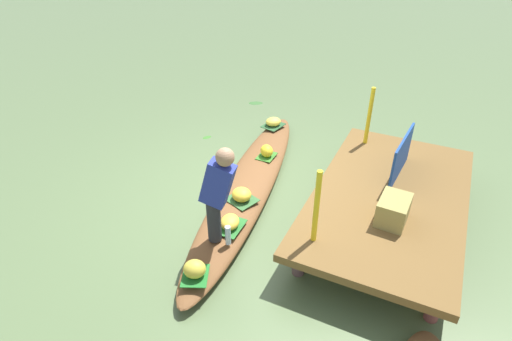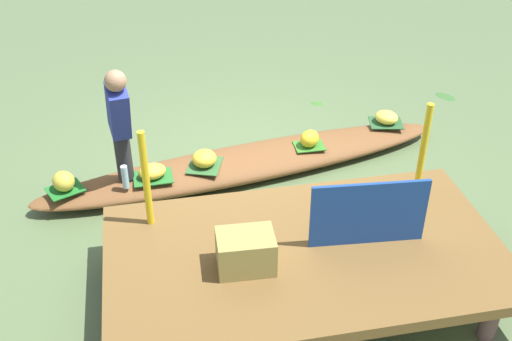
{
  "view_description": "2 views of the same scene",
  "coord_description": "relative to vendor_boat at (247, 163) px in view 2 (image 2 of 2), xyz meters",
  "views": [
    {
      "loc": [
        4.41,
        2.24,
        3.58
      ],
      "look_at": [
        0.14,
        0.2,
        0.52
      ],
      "focal_mm": 29.38,
      "sensor_mm": 36.0,
      "label": 1
    },
    {
      "loc": [
        1.0,
        5.61,
        3.76
      ],
      "look_at": [
        0.01,
        0.58,
        0.4
      ],
      "focal_mm": 43.77,
      "sensor_mm": 36.0,
      "label": 2
    }
  ],
  "objects": [
    {
      "name": "canal_water",
      "position": [
        0.0,
        0.0,
        -0.12
      ],
      "size": [
        40.0,
        40.0,
        0.0
      ],
      "primitive_type": "plane",
      "color": "#546841",
      "rests_on": "ground"
    },
    {
      "name": "dock_platform",
      "position": [
        -0.13,
        1.93,
        0.31
      ],
      "size": [
        3.2,
        1.8,
        0.49
      ],
      "color": "brown",
      "rests_on": "ground"
    },
    {
      "name": "vendor_boat",
      "position": [
        0.0,
        0.0,
        0.0
      ],
      "size": [
        4.62,
        1.43,
        0.23
      ],
      "primitive_type": "ellipsoid",
      "rotation": [
        0.0,
        0.0,
        0.16
      ],
      "color": "brown",
      "rests_on": "ground"
    },
    {
      "name": "leaf_mat_0",
      "position": [
        -1.72,
        -0.35,
        0.12
      ],
      "size": [
        0.43,
        0.37,
        0.01
      ],
      "primitive_type": "cube",
      "rotation": [
        0.0,
        0.0,
        2.94
      ],
      "color": "#27522C",
      "rests_on": "vendor_boat"
    },
    {
      "name": "banana_bunch_0",
      "position": [
        -1.72,
        -0.35,
        0.19
      ],
      "size": [
        0.35,
        0.35,
        0.15
      ],
      "primitive_type": "ellipsoid",
      "rotation": [
        0.0,
        0.0,
        2.39
      ],
      "color": "#EFD44A",
      "rests_on": "vendor_boat"
    },
    {
      "name": "leaf_mat_1",
      "position": [
        0.47,
        0.14,
        0.12
      ],
      "size": [
        0.43,
        0.46,
        0.01
      ],
      "primitive_type": "cube",
      "rotation": [
        0.0,
        0.0,
        1.23
      ],
      "color": "#326030",
      "rests_on": "vendor_boat"
    },
    {
      "name": "banana_bunch_1",
      "position": [
        0.47,
        0.14,
        0.21
      ],
      "size": [
        0.34,
        0.35,
        0.17
      ],
      "primitive_type": "ellipsoid",
      "rotation": [
        0.0,
        0.0,
        1.12
      ],
      "color": "yellow",
      "rests_on": "vendor_boat"
    },
    {
      "name": "leaf_mat_2",
      "position": [
        -0.7,
        -0.02,
        0.12
      ],
      "size": [
        0.33,
        0.25,
        0.01
      ],
      "primitive_type": "cube",
      "rotation": [
        0.0,
        0.0,
        0.0
      ],
      "color": "#347425",
      "rests_on": "vendor_boat"
    },
    {
      "name": "banana_bunch_2",
      "position": [
        -0.7,
        -0.02,
        0.21
      ],
      "size": [
        0.3,
        0.3,
        0.19
      ],
      "primitive_type": "ellipsoid",
      "rotation": [
        0.0,
        0.0,
        3.87
      ],
      "color": "yellow",
      "rests_on": "vendor_boat"
    },
    {
      "name": "leaf_mat_3",
      "position": [
        1.01,
        0.26,
        0.12
      ],
      "size": [
        0.4,
        0.31,
        0.01
      ],
      "primitive_type": "cube",
      "rotation": [
        0.0,
        0.0,
        0.03
      ],
      "color": "#256929",
      "rests_on": "vendor_boat"
    },
    {
      "name": "banana_bunch_3",
      "position": [
        1.01,
        0.26,
        0.19
      ],
      "size": [
        0.33,
        0.3,
        0.14
      ],
      "primitive_type": "ellipsoid",
      "rotation": [
        0.0,
        0.0,
        0.29
      ],
      "color": "gold",
      "rests_on": "vendor_boat"
    },
    {
      "name": "leaf_mat_4",
      "position": [
        1.88,
        0.31,
        0.12
      ],
      "size": [
        0.42,
        0.39,
        0.01
      ],
      "primitive_type": "cube",
      "rotation": [
        0.0,
        0.0,
        0.42
      ],
      "color": "#1E6D26",
      "rests_on": "vendor_boat"
    },
    {
      "name": "banana_bunch_4",
      "position": [
        1.88,
        0.31,
        0.22
      ],
      "size": [
        0.29,
        0.3,
        0.2
      ],
      "primitive_type": "ellipsoid",
      "rotation": [
        0.0,
        0.0,
        5.1
      ],
      "color": "gold",
      "rests_on": "vendor_boat"
    },
    {
      "name": "vendor_person",
      "position": [
        1.27,
        0.28,
        0.82
      ],
      "size": [
        0.24,
        0.44,
        1.25
      ],
      "color": "#28282D",
      "rests_on": "vendor_boat"
    },
    {
      "name": "water_bottle",
      "position": [
        1.28,
        0.39,
        0.24
      ],
      "size": [
        0.07,
        0.07,
        0.25
      ],
      "primitive_type": "cylinder",
      "color": "#ACC8E0",
      "rests_on": "vendor_boat"
    },
    {
      "name": "market_banner",
      "position": [
        -0.63,
        1.93,
        0.66
      ],
      "size": [
        0.94,
        0.11,
        0.58
      ],
      "primitive_type": "cube",
      "rotation": [
        0.0,
        0.0,
        -0.08
      ],
      "color": "navy",
      "rests_on": "dock_platform"
    },
    {
      "name": "railing_post_west",
      "position": [
        -1.33,
        1.33,
        0.81
      ],
      "size": [
        0.06,
        0.06,
        0.89
      ],
      "primitive_type": "cylinder",
      "color": "yellow",
      "rests_on": "dock_platform"
    },
    {
      "name": "railing_post_east",
      "position": [
        1.07,
        1.33,
        0.81
      ],
      "size": [
        0.06,
        0.06,
        0.89
      ],
      "primitive_type": "cylinder",
      "color": "yellow",
      "rests_on": "dock_platform"
    },
    {
      "name": "produce_crate",
      "position": [
        0.38,
        2.03,
        0.52
      ],
      "size": [
        0.45,
        0.34,
        0.3
      ],
      "primitive_type": "cube",
      "rotation": [
        0.0,
        0.0,
        -0.05
      ],
      "color": "olive",
      "rests_on": "dock_platform"
    },
    {
      "name": "drifting_plant_0",
      "position": [
        -1.2,
        -1.43,
        -0.11
      ],
      "size": [
        0.2,
        0.17,
        0.01
      ],
      "primitive_type": "ellipsoid",
      "rotation": [
        0.0,
        0.0,
        2.66
      ],
      "color": "#376E27",
      "rests_on": "ground"
    },
    {
      "name": "drifting_plant_1",
      "position": [
        -2.95,
        -1.29,
        -0.11
      ],
      "size": [
        0.3,
        0.35,
        0.01
      ],
      "primitive_type": "ellipsoid",
      "rotation": [
        0.0,
        0.0,
        2.07
      ],
      "color": "#35622D",
      "rests_on": "ground"
    }
  ]
}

